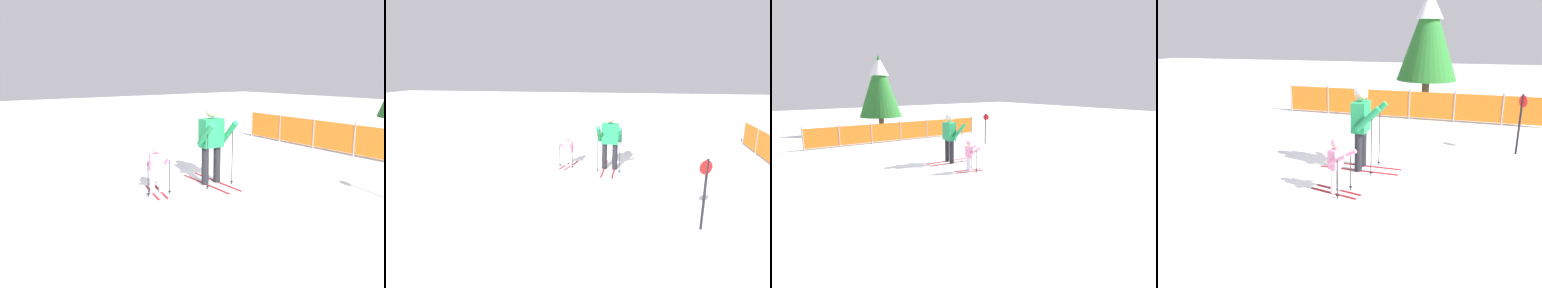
# 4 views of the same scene
# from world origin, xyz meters

# --- Properties ---
(ground_plane) EXTENTS (60.00, 60.00, 0.00)m
(ground_plane) POSITION_xyz_m (0.00, 0.00, 0.00)
(ground_plane) COLOR white
(skier_adult) EXTENTS (1.71, 0.78, 1.80)m
(skier_adult) POSITION_xyz_m (-0.14, -0.02, 1.07)
(skier_adult) COLOR maroon
(skier_adult) RESTS_ON ground_plane
(skier_child) EXTENTS (0.98, 0.53, 1.02)m
(skier_child) POSITION_xyz_m (-0.28, -1.35, 0.59)
(skier_child) COLOR maroon
(skier_child) RESTS_ON ground_plane
(safety_fence) EXTENTS (8.76, 0.47, 1.02)m
(safety_fence) POSITION_xyz_m (0.23, 5.06, 0.51)
(safety_fence) COLOR gray
(safety_fence) RESTS_ON ground_plane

